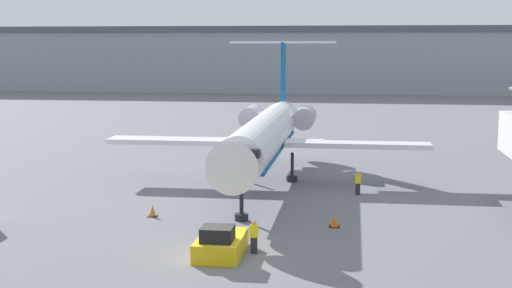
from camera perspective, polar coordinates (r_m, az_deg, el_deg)
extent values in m
plane|color=slate|center=(34.94, -3.08, -9.04)|extent=(600.00, 600.00, 0.00)
cube|color=#8C939E|center=(152.96, 5.51, 6.53)|extent=(180.00, 16.00, 12.62)
cube|color=#4C515B|center=(152.94, 5.55, 9.12)|extent=(180.00, 16.80, 1.20)
cylinder|color=silver|center=(51.44, 0.65, 0.67)|extent=(2.94, 22.99, 2.93)
cone|color=silver|center=(39.05, -1.68, -1.70)|extent=(2.93, 2.34, 2.93)
cube|color=black|center=(39.88, -1.46, -0.75)|extent=(2.49, 0.70, 0.44)
cone|color=silver|center=(64.38, 2.11, 2.15)|extent=(2.64, 3.22, 2.64)
cube|color=#0C5999|center=(51.57, 0.65, -0.38)|extent=(2.65, 20.69, 0.20)
cube|color=silver|center=(52.27, 8.11, -0.02)|extent=(10.47, 2.42, 0.36)
cube|color=silver|center=(53.89, -6.28, 0.25)|extent=(10.47, 2.42, 0.36)
cylinder|color=#ADADB7|center=(60.73, 3.93, 2.13)|extent=(1.81, 3.53, 1.81)
cylinder|color=#ADADB7|center=(61.21, -0.33, 2.19)|extent=(1.81, 3.53, 1.81)
cube|color=#0C5999|center=(64.73, 2.19, 5.81)|extent=(0.24, 2.20, 5.25)
cube|color=silver|center=(64.68, 2.20, 8.13)|extent=(9.44, 1.81, 0.20)
cylinder|color=black|center=(41.65, -1.17, -4.67)|extent=(0.24, 0.24, 2.19)
cylinder|color=black|center=(41.85, -1.17, -5.86)|extent=(0.80, 0.80, 0.40)
cylinder|color=black|center=(53.80, -1.13, -1.76)|extent=(0.24, 0.24, 2.19)
cylinder|color=black|center=(53.96, -1.13, -2.70)|extent=(0.80, 0.80, 0.40)
cylinder|color=black|center=(53.35, 2.91, -1.86)|extent=(0.24, 0.24, 2.19)
cylinder|color=black|center=(53.51, 2.90, -2.80)|extent=(0.80, 0.80, 0.40)
cube|color=yellow|center=(35.28, -2.83, -8.10)|extent=(2.17, 3.86, 0.91)
cube|color=black|center=(34.26, -3.10, -7.19)|extent=(1.52, 1.39, 0.70)
cube|color=black|center=(37.07, -2.29, -7.52)|extent=(1.95, 0.30, 0.55)
cube|color=#232838|center=(35.43, -0.16, -8.10)|extent=(0.32, 0.20, 0.81)
cube|color=yellow|center=(35.23, -0.16, -6.97)|extent=(0.40, 0.24, 0.64)
sphere|color=tan|center=(35.12, -0.16, -6.27)|extent=(0.24, 0.24, 0.24)
cube|color=#232838|center=(49.23, 8.14, -3.59)|extent=(0.32, 0.20, 0.80)
cube|color=yellow|center=(49.09, 8.16, -2.76)|extent=(0.40, 0.24, 0.64)
sphere|color=tan|center=(49.01, 8.17, -2.26)|extent=(0.23, 0.23, 0.23)
cube|color=black|center=(43.26, -8.27, -5.73)|extent=(0.54, 0.54, 0.04)
cone|color=orange|center=(43.18, -8.28, -5.28)|extent=(0.38, 0.38, 0.67)
cube|color=black|center=(40.65, 6.29, -6.59)|extent=(0.59, 0.59, 0.04)
cone|color=orange|center=(40.55, 6.29, -6.02)|extent=(0.42, 0.42, 0.80)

